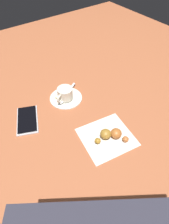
% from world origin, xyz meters
% --- Properties ---
extents(ground_plane, '(1.80, 1.80, 0.00)m').
position_xyz_m(ground_plane, '(0.00, 0.00, 0.00)').
color(ground_plane, '#9F5433').
extents(saucer, '(0.13, 0.13, 0.01)m').
position_xyz_m(saucer, '(0.13, 0.02, 0.00)').
color(saucer, silver).
rests_on(saucer, ground).
extents(espresso_cup, '(0.06, 0.08, 0.05)m').
position_xyz_m(espresso_cup, '(0.12, 0.02, 0.03)').
color(espresso_cup, silver).
rests_on(espresso_cup, saucer).
extents(teaspoon, '(0.08, 0.12, 0.01)m').
position_xyz_m(teaspoon, '(0.13, 0.02, 0.01)').
color(teaspoon, silver).
rests_on(teaspoon, saucer).
extents(sugar_packet, '(0.04, 0.07, 0.01)m').
position_xyz_m(sugar_packet, '(0.15, 0.02, 0.01)').
color(sugar_packet, beige).
rests_on(sugar_packet, saucer).
extents(napkin, '(0.18, 0.19, 0.00)m').
position_xyz_m(napkin, '(-0.12, 0.01, 0.00)').
color(napkin, silver).
rests_on(napkin, ground).
extents(croissant, '(0.08, 0.10, 0.03)m').
position_xyz_m(croissant, '(-0.13, 0.00, 0.02)').
color(croissant, '#A85F2F').
rests_on(croissant, napkin).
extents(cell_phone, '(0.15, 0.12, 0.01)m').
position_xyz_m(cell_phone, '(0.11, 0.19, 0.00)').
color(cell_phone, '#BAB5B7').
rests_on(cell_phone, ground).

